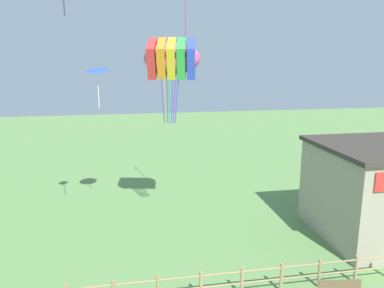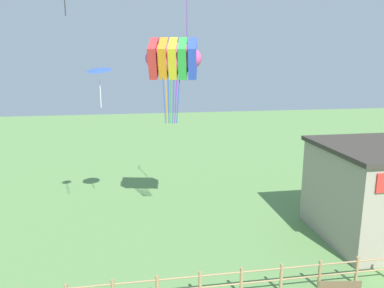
% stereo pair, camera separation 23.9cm
% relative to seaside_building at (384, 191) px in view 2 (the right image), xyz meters
% --- Properties ---
extents(wooden_fence, '(17.29, 0.14, 1.30)m').
position_rel_seaside_building_xyz_m(wooden_fence, '(-10.87, -4.01, -1.86)').
color(wooden_fence, '#9E7F56').
rests_on(wooden_fence, ground_plane).
extents(seaside_building, '(6.91, 6.29, 5.14)m').
position_rel_seaside_building_xyz_m(seaside_building, '(0.00, 0.00, 0.00)').
color(seaside_building, gray).
rests_on(seaside_building, ground_plane).
extents(kite_rainbow_parafoil, '(3.36, 2.71, 4.54)m').
position_rel_seaside_building_xyz_m(kite_rainbow_parafoil, '(-11.05, 2.88, 6.99)').
color(kite_rainbow_parafoil, '#E54C8C').
extents(kite_blue_delta, '(1.79, 1.79, 2.33)m').
position_rel_seaside_building_xyz_m(kite_blue_delta, '(-15.01, 4.60, 6.37)').
color(kite_blue_delta, blue).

